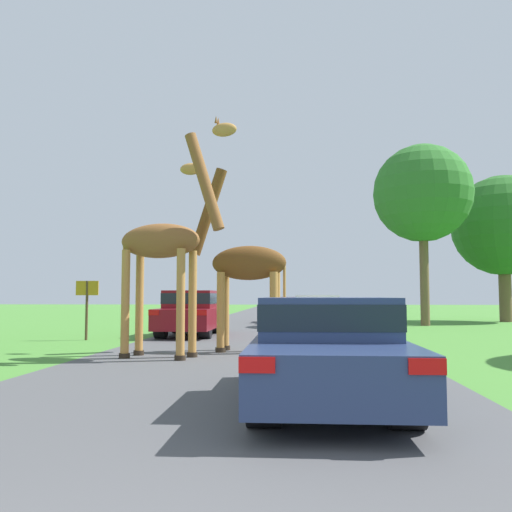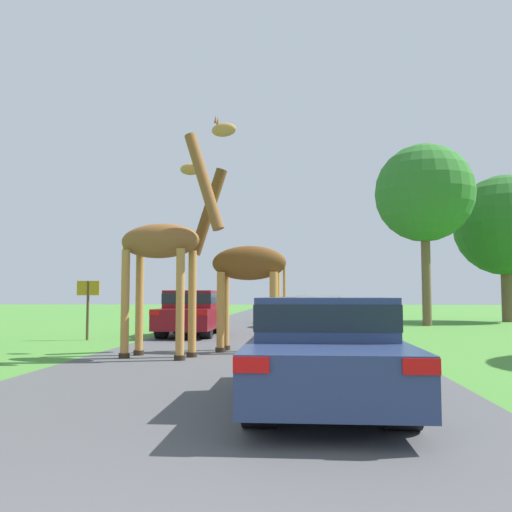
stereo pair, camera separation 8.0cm
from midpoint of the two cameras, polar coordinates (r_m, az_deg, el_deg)
name	(u,v)px [view 1 (the left image)]	position (r m, az deg, el deg)	size (l,w,h in m)	color
road	(276,319)	(31.15, 2.02, -6.67)	(7.16, 120.00, 0.00)	#4C4C4F
giraffe_near_road	(242,265)	(13.24, -1.61, -0.99)	(2.71, 0.88, 4.84)	#B77F3D
giraffe_companion	(165,247)	(12.10, -9.71, 0.95)	(2.76, 1.14, 5.24)	#B77F3D
car_lead_maroon	(326,347)	(7.02, 7.07, -9.44)	(1.79, 4.41, 1.33)	navy
car_queue_right	(317,312)	(20.90, 6.29, -5.84)	(1.78, 4.08, 1.37)	silver
car_queue_left	(288,309)	(27.65, 3.29, -5.56)	(1.75, 4.10, 1.27)	#561914
car_far_ahead	(191,312)	(18.52, -7.02, -5.87)	(1.77, 4.18, 1.52)	maroon
tree_right_cluster	(423,194)	(26.06, 17.04, 6.28)	(4.47, 4.47, 8.27)	brown
tree_far_right	(503,226)	(31.08, 24.49, 2.90)	(5.22, 5.22, 7.62)	brown
sign_post	(87,299)	(17.36, -17.49, -4.32)	(0.70, 0.08, 1.80)	#4C3823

